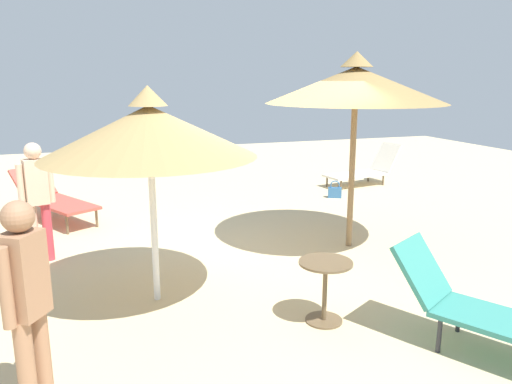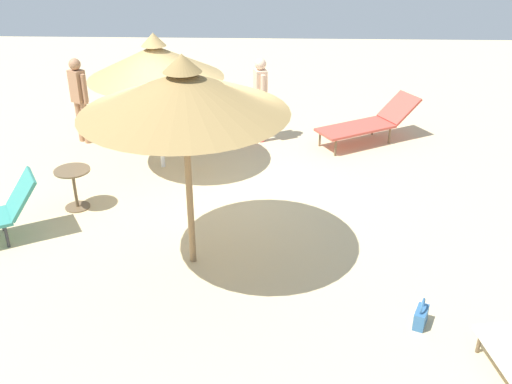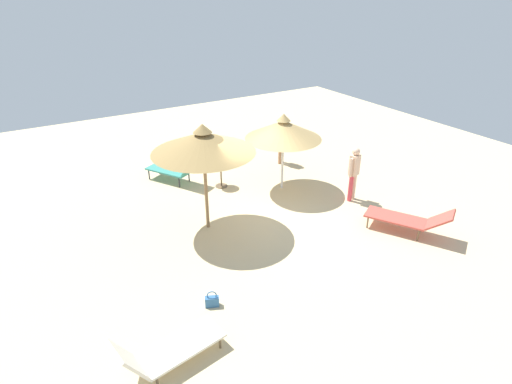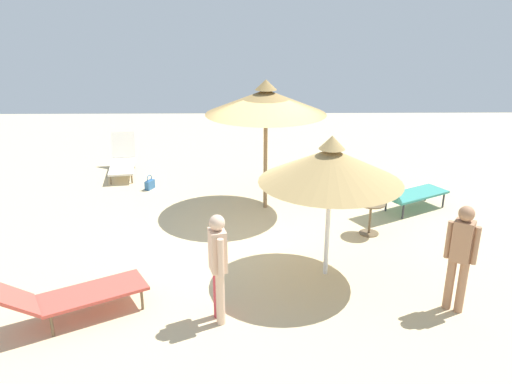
{
  "view_description": "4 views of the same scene",
  "coord_description": "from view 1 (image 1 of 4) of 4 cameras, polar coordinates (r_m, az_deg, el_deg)",
  "views": [
    {
      "loc": [
        2.32,
        6.41,
        2.55
      ],
      "look_at": [
        0.0,
        -0.34,
        0.89
      ],
      "focal_mm": 34.61,
      "sensor_mm": 36.0,
      "label": 1
    },
    {
      "loc": [
        -8.31,
        -1.12,
        4.69
      ],
      "look_at": [
        -0.8,
        -0.87,
        0.78
      ],
      "focal_mm": 41.75,
      "sensor_mm": 36.0,
      "label": 2
    },
    {
      "loc": [
        -5.35,
        -9.04,
        5.98
      ],
      "look_at": [
        -0.01,
        -0.22,
        0.79
      ],
      "focal_mm": 29.32,
      "sensor_mm": 36.0,
      "label": 3
    },
    {
      "loc": [
        9.51,
        -0.38,
        4.44
      ],
      "look_at": [
        0.11,
        -0.24,
        0.94
      ],
      "focal_mm": 35.81,
      "sensor_mm": 36.0,
      "label": 4
    }
  ],
  "objects": [
    {
      "name": "side_table_round",
      "position": [
        5.32,
        7.99,
        -10.14
      ],
      "size": [
        0.57,
        0.57,
        0.68
      ],
      "color": "brown",
      "rests_on": "ground"
    },
    {
      "name": "handbag",
      "position": [
        10.83,
        9.09,
        0.03
      ],
      "size": [
        0.31,
        0.23,
        0.38
      ],
      "color": "#336699",
      "rests_on": "ground"
    },
    {
      "name": "lounge_chair_back",
      "position": [
        12.25,
        12.54,
        2.59
      ],
      "size": [
        1.99,
        0.94,
        0.96
      ],
      "color": "silver",
      "rests_on": "ground"
    },
    {
      "name": "lounge_chair_near_left",
      "position": [
        9.69,
        -22.44,
        -0.54
      ],
      "size": [
        1.63,
        2.19,
        0.86
      ],
      "color": "#CC4C3F",
      "rests_on": "ground"
    },
    {
      "name": "ground",
      "position": [
        7.29,
        0.91,
        -7.77
      ],
      "size": [
        24.0,
        24.0,
        0.1
      ],
      "primitive_type": "cube",
      "color": "beige"
    },
    {
      "name": "person_standing_far_right",
      "position": [
        7.44,
        -23.99,
        -0.28
      ],
      "size": [
        0.46,
        0.29,
        1.69
      ],
      "color": "#D83F4C",
      "rests_on": "ground"
    },
    {
      "name": "person_standing_edge",
      "position": [
        4.02,
        -24.95,
        -11.07
      ],
      "size": [
        0.34,
        0.4,
        1.72
      ],
      "color": "#A57554",
      "rests_on": "ground"
    },
    {
      "name": "lounge_chair_far_left",
      "position": [
        5.16,
        25.51,
        -12.24
      ],
      "size": [
        1.5,
        1.99,
        0.96
      ],
      "color": "teal",
      "rests_on": "ground"
    },
    {
      "name": "parasol_umbrella_near_right",
      "position": [
        5.53,
        -12.23,
        6.89
      ],
      "size": [
        2.36,
        2.36,
        2.47
      ],
      "color": "white",
      "rests_on": "ground"
    },
    {
      "name": "parasol_umbrella_front",
      "position": [
        7.42,
        11.45,
        12.01
      ],
      "size": [
        2.63,
        2.63,
        2.91
      ],
      "color": "olive",
      "rests_on": "ground"
    }
  ]
}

